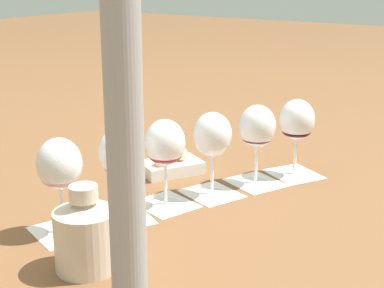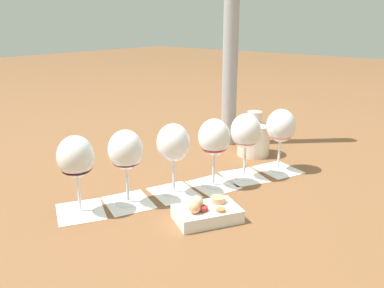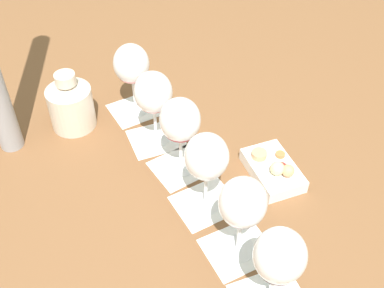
% 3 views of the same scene
% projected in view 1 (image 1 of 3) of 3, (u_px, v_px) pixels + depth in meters
% --- Properties ---
extents(ground_plane, '(8.00, 8.00, 0.00)m').
position_uv_depth(ground_plane, '(193.00, 199.00, 1.24)').
color(ground_plane, brown).
extents(tasting_card_0, '(0.14, 0.15, 0.00)m').
position_uv_depth(tasting_card_0, '(64.00, 232.00, 1.09)').
color(tasting_card_0, white).
rests_on(tasting_card_0, ground_plane).
extents(tasting_card_1, '(0.15, 0.15, 0.00)m').
position_uv_depth(tasting_card_1, '(122.00, 217.00, 1.15)').
color(tasting_card_1, white).
rests_on(tasting_card_1, ground_plane).
extents(tasting_card_2, '(0.13, 0.14, 0.00)m').
position_uv_depth(tasting_card_2, '(166.00, 204.00, 1.21)').
color(tasting_card_2, white).
rests_on(tasting_card_2, ground_plane).
extents(tasting_card_3, '(0.14, 0.15, 0.00)m').
position_uv_depth(tasting_card_3, '(212.00, 193.00, 1.27)').
color(tasting_card_3, white).
rests_on(tasting_card_3, ground_plane).
extents(tasting_card_4, '(0.14, 0.15, 0.00)m').
position_uv_depth(tasting_card_4, '(255.00, 182.00, 1.34)').
color(tasting_card_4, white).
rests_on(tasting_card_4, ground_plane).
extents(tasting_card_5, '(0.15, 0.15, 0.00)m').
position_uv_depth(tasting_card_5, '(294.00, 174.00, 1.39)').
color(tasting_card_5, white).
rests_on(tasting_card_5, ground_plane).
extents(wine_glass_0, '(0.08, 0.08, 0.18)m').
position_uv_depth(wine_glass_0, '(60.00, 168.00, 1.05)').
color(wine_glass_0, white).
rests_on(wine_glass_0, tasting_card_0).
extents(wine_glass_1, '(0.08, 0.08, 0.18)m').
position_uv_depth(wine_glass_1, '(120.00, 157.00, 1.11)').
color(wine_glass_1, white).
rests_on(wine_glass_1, tasting_card_1).
extents(wine_glass_2, '(0.08, 0.08, 0.18)m').
position_uv_depth(wine_glass_2, '(165.00, 146.00, 1.18)').
color(wine_glass_2, white).
rests_on(wine_glass_2, tasting_card_2).
extents(wine_glass_3, '(0.08, 0.08, 0.18)m').
position_uv_depth(wine_glass_3, '(212.00, 138.00, 1.23)').
color(wine_glass_3, white).
rests_on(wine_glass_3, tasting_card_3).
extents(wine_glass_4, '(0.08, 0.08, 0.18)m').
position_uv_depth(wine_glass_4, '(257.00, 130.00, 1.30)').
color(wine_glass_4, white).
rests_on(wine_glass_4, tasting_card_4).
extents(wine_glass_5, '(0.08, 0.08, 0.18)m').
position_uv_depth(wine_glass_5, '(297.00, 123.00, 1.35)').
color(wine_glass_5, white).
rests_on(wine_glass_5, tasting_card_5).
extents(ceramic_vase, '(0.10, 0.10, 0.14)m').
position_uv_depth(ceramic_vase, '(86.00, 233.00, 0.94)').
color(ceramic_vase, beige).
rests_on(ceramic_vase, ground_plane).
extents(snack_dish, '(0.17, 0.15, 0.06)m').
position_uv_depth(snack_dish, '(172.00, 165.00, 1.40)').
color(snack_dish, white).
rests_on(snack_dish, ground_plane).
extents(umbrella_pole, '(0.05, 0.05, 0.76)m').
position_uv_depth(umbrella_pole, '(122.00, 42.00, 0.73)').
color(umbrella_pole, '#99999E').
rests_on(umbrella_pole, ground_plane).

